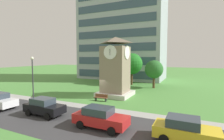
{
  "coord_description": "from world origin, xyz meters",
  "views": [
    {
      "loc": [
        12.19,
        -20.77,
        5.72
      ],
      "look_at": [
        1.02,
        3.13,
        3.71
      ],
      "focal_mm": 27.53,
      "sensor_mm": 36.0,
      "label": 1
    }
  ],
  "objects_px": {
    "tree_by_building": "(154,69)",
    "street_lamp": "(33,75)",
    "tree_near_tower": "(132,64)",
    "clock_tower": "(115,70)",
    "parked_car_yellow": "(185,130)",
    "parked_car_black": "(44,107)",
    "tree_streetside": "(110,67)",
    "park_bench": "(101,97)",
    "parked_car_red": "(100,117)"
  },
  "relations": [
    {
      "from": "parked_car_red",
      "to": "parked_car_black",
      "type": "bearing_deg",
      "value": 177.44
    },
    {
      "from": "street_lamp",
      "to": "parked_car_black",
      "type": "relative_size",
      "value": 1.4
    },
    {
      "from": "clock_tower",
      "to": "parked_car_yellow",
      "type": "xyz_separation_m",
      "value": [
        9.88,
        -10.73,
        -2.93
      ]
    },
    {
      "from": "tree_streetside",
      "to": "parked_car_black",
      "type": "bearing_deg",
      "value": -82.44
    },
    {
      "from": "tree_near_tower",
      "to": "street_lamp",
      "type": "bearing_deg",
      "value": -109.19
    },
    {
      "from": "parked_car_red",
      "to": "tree_by_building",
      "type": "bearing_deg",
      "value": 89.17
    },
    {
      "from": "tree_by_building",
      "to": "parked_car_black",
      "type": "xyz_separation_m",
      "value": [
        -6.74,
        -19.52,
        -2.57
      ]
    },
    {
      "from": "tree_streetside",
      "to": "parked_car_black",
      "type": "relative_size",
      "value": 1.32
    },
    {
      "from": "clock_tower",
      "to": "tree_streetside",
      "type": "xyz_separation_m",
      "value": [
        -5.65,
        10.05,
        -0.22
      ]
    },
    {
      "from": "tree_near_tower",
      "to": "clock_tower",
      "type": "bearing_deg",
      "value": -84.66
    },
    {
      "from": "park_bench",
      "to": "tree_near_tower",
      "type": "bearing_deg",
      "value": 92.03
    },
    {
      "from": "clock_tower",
      "to": "street_lamp",
      "type": "height_order",
      "value": "clock_tower"
    },
    {
      "from": "tree_by_building",
      "to": "parked_car_red",
      "type": "height_order",
      "value": "tree_by_building"
    },
    {
      "from": "street_lamp",
      "to": "tree_near_tower",
      "type": "xyz_separation_m",
      "value": [
        6.48,
        18.62,
        0.75
      ]
    },
    {
      "from": "parked_car_yellow",
      "to": "clock_tower",
      "type": "bearing_deg",
      "value": 132.63
    },
    {
      "from": "park_bench",
      "to": "street_lamp",
      "type": "relative_size",
      "value": 0.32
    },
    {
      "from": "street_lamp",
      "to": "clock_tower",
      "type": "bearing_deg",
      "value": 47.44
    },
    {
      "from": "tree_near_tower",
      "to": "parked_car_red",
      "type": "relative_size",
      "value": 1.44
    },
    {
      "from": "parked_car_black",
      "to": "parked_car_red",
      "type": "bearing_deg",
      "value": -2.56
    },
    {
      "from": "parked_car_red",
      "to": "parked_car_yellow",
      "type": "bearing_deg",
      "value": 2.97
    },
    {
      "from": "street_lamp",
      "to": "tree_by_building",
      "type": "xyz_separation_m",
      "value": [
        11.32,
        16.87,
        -0.14
      ]
    },
    {
      "from": "clock_tower",
      "to": "tree_streetside",
      "type": "height_order",
      "value": "clock_tower"
    },
    {
      "from": "park_bench",
      "to": "parked_car_black",
      "type": "bearing_deg",
      "value": -108.38
    },
    {
      "from": "clock_tower",
      "to": "tree_near_tower",
      "type": "relative_size",
      "value": 1.33
    },
    {
      "from": "tree_streetside",
      "to": "parked_car_red",
      "type": "bearing_deg",
      "value": -66.42
    },
    {
      "from": "tree_near_tower",
      "to": "parked_car_black",
      "type": "relative_size",
      "value": 1.58
    },
    {
      "from": "clock_tower",
      "to": "street_lamp",
      "type": "distance_m",
      "value": 11.04
    },
    {
      "from": "tree_near_tower",
      "to": "parked_car_red",
      "type": "xyz_separation_m",
      "value": [
        4.55,
        -21.55,
        -3.46
      ]
    },
    {
      "from": "street_lamp",
      "to": "parked_car_black",
      "type": "bearing_deg",
      "value": -30.01
    },
    {
      "from": "tree_near_tower",
      "to": "tree_by_building",
      "type": "height_order",
      "value": "tree_near_tower"
    },
    {
      "from": "tree_by_building",
      "to": "parked_car_red",
      "type": "distance_m",
      "value": 19.97
    },
    {
      "from": "street_lamp",
      "to": "parked_car_red",
      "type": "bearing_deg",
      "value": -14.89
    },
    {
      "from": "street_lamp",
      "to": "parked_car_yellow",
      "type": "relative_size",
      "value": 1.37
    },
    {
      "from": "park_bench",
      "to": "tree_streetside",
      "type": "height_order",
      "value": "tree_streetside"
    },
    {
      "from": "tree_near_tower",
      "to": "park_bench",
      "type": "bearing_deg",
      "value": -87.97
    },
    {
      "from": "tree_by_building",
      "to": "clock_tower",
      "type": "bearing_deg",
      "value": -113.78
    },
    {
      "from": "park_bench",
      "to": "tree_near_tower",
      "type": "xyz_separation_m",
      "value": [
        -0.5,
        14.04,
        3.86
      ]
    },
    {
      "from": "street_lamp",
      "to": "tree_near_tower",
      "type": "relative_size",
      "value": 0.89
    },
    {
      "from": "street_lamp",
      "to": "tree_near_tower",
      "type": "bearing_deg",
      "value": 70.81
    },
    {
      "from": "park_bench",
      "to": "clock_tower",
      "type": "bearing_deg",
      "value": 82.22
    },
    {
      "from": "park_bench",
      "to": "tree_by_building",
      "type": "height_order",
      "value": "tree_by_building"
    },
    {
      "from": "parked_car_black",
      "to": "street_lamp",
      "type": "bearing_deg",
      "value": 149.99
    },
    {
      "from": "clock_tower",
      "to": "tree_near_tower",
      "type": "xyz_separation_m",
      "value": [
        -0.98,
        10.49,
        0.53
      ]
    },
    {
      "from": "street_lamp",
      "to": "tree_by_building",
      "type": "relative_size",
      "value": 1.12
    },
    {
      "from": "parked_car_yellow",
      "to": "parked_car_black",
      "type": "bearing_deg",
      "value": -179.82
    },
    {
      "from": "tree_near_tower",
      "to": "tree_by_building",
      "type": "distance_m",
      "value": 5.22
    },
    {
      "from": "clock_tower",
      "to": "tree_by_building",
      "type": "height_order",
      "value": "clock_tower"
    },
    {
      "from": "clock_tower",
      "to": "parked_car_yellow",
      "type": "bearing_deg",
      "value": -47.37
    },
    {
      "from": "park_bench",
      "to": "parked_car_red",
      "type": "bearing_deg",
      "value": -61.66
    },
    {
      "from": "tree_by_building",
      "to": "street_lamp",
      "type": "bearing_deg",
      "value": -123.85
    }
  ]
}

